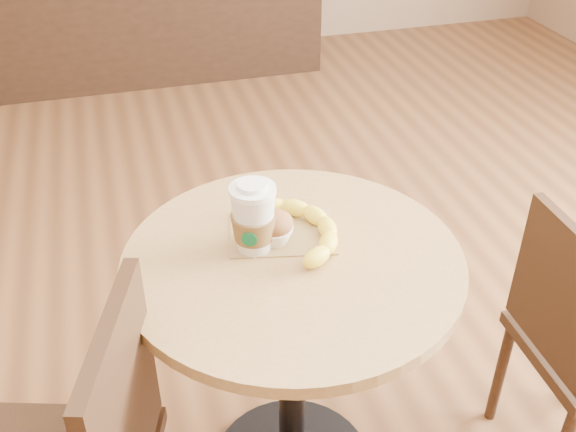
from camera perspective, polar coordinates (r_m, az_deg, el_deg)
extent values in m
cylinder|color=black|center=(1.74, 0.37, -13.26)|extent=(0.07, 0.07, 0.72)
cylinder|color=#A27D4A|center=(1.49, 0.42, -3.85)|extent=(0.76, 0.76, 0.03)
cube|color=#352112|center=(1.30, -13.80, -15.58)|extent=(0.14, 0.36, 0.41)
cylinder|color=#352112|center=(2.08, 17.57, -12.39)|extent=(0.03, 0.03, 0.39)
cube|color=#352112|center=(1.72, 22.03, -6.20)|extent=(0.04, 0.33, 0.37)
cube|color=olive|center=(1.55, -0.48, -1.44)|extent=(0.27, 0.23, 0.00)
cylinder|color=white|center=(1.42, -3.03, 2.20)|extent=(0.10, 0.10, 0.01)
cylinder|color=white|center=(1.42, -3.05, 2.61)|extent=(0.06, 0.06, 0.01)
cylinder|color=#08542B|center=(1.43, -3.31, -2.00)|extent=(0.03, 0.02, 0.03)
ellipsoid|color=brown|center=(1.49, -1.16, -0.59)|extent=(0.08, 0.08, 0.05)
ellipsoid|color=beige|center=(1.48, -1.17, -0.04)|extent=(0.03, 0.03, 0.02)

